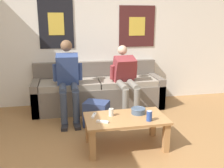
% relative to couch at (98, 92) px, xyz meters
% --- Properties ---
extents(wall_back, '(10.00, 0.07, 2.55)m').
position_rel_couch_xyz_m(wall_back, '(-0.10, 0.36, 0.99)').
color(wall_back, white).
rests_on(wall_back, ground_plane).
extents(couch, '(2.25, 0.71, 0.79)m').
position_rel_couch_xyz_m(couch, '(0.00, 0.00, 0.00)').
color(couch, '#70665B').
rests_on(couch, ground_plane).
extents(coffee_table, '(1.00, 0.56, 0.39)m').
position_rel_couch_xyz_m(coffee_table, '(0.12, -1.47, 0.03)').
color(coffee_table, '#B27F4C').
rests_on(coffee_table, ground_plane).
extents(person_seated_adult, '(0.47, 0.82, 1.23)m').
position_rel_couch_xyz_m(person_seated_adult, '(-0.53, -0.37, 0.38)').
color(person_seated_adult, '#384256').
rests_on(person_seated_adult, ground_plane).
extents(person_seated_teen, '(0.47, 0.87, 1.12)m').
position_rel_couch_xyz_m(person_seated_teen, '(0.40, -0.37, 0.33)').
color(person_seated_teen, gray).
rests_on(person_seated_teen, ground_plane).
extents(backpack, '(0.43, 0.40, 0.38)m').
position_rel_couch_xyz_m(backpack, '(-0.15, -0.79, -0.11)').
color(backpack, navy).
rests_on(backpack, ground_plane).
extents(ceramic_bowl, '(0.18, 0.18, 0.07)m').
position_rel_couch_xyz_m(ceramic_bowl, '(0.31, -1.39, 0.14)').
color(ceramic_bowl, '#475B75').
rests_on(ceramic_bowl, coffee_table).
extents(pillar_candle, '(0.06, 0.06, 0.11)m').
position_rel_couch_xyz_m(pillar_candle, '(-0.05, -1.40, 0.15)').
color(pillar_candle, silver).
rests_on(pillar_candle, coffee_table).
extents(drink_can_blue, '(0.07, 0.07, 0.12)m').
position_rel_couch_xyz_m(drink_can_blue, '(0.36, -1.63, 0.16)').
color(drink_can_blue, '#28479E').
rests_on(drink_can_blue, coffee_table).
extents(game_controller_near_left, '(0.14, 0.09, 0.03)m').
position_rel_couch_xyz_m(game_controller_near_left, '(-0.19, -1.58, 0.11)').
color(game_controller_near_left, white).
rests_on(game_controller_near_left, coffee_table).
extents(game_controller_near_right, '(0.08, 0.15, 0.03)m').
position_rel_couch_xyz_m(game_controller_near_right, '(-0.26, -1.37, 0.11)').
color(game_controller_near_right, white).
rests_on(game_controller_near_right, coffee_table).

